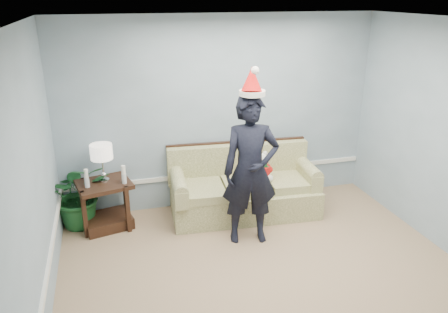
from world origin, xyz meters
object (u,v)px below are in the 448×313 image
(side_table, at_px, (107,210))
(man, at_px, (250,171))
(houseplant, at_px, (79,194))
(sofa, at_px, (243,189))
(teddy_bear, at_px, (261,170))
(table_lamp, at_px, (101,153))

(side_table, xyz_separation_m, man, (1.73, -0.80, 0.68))
(side_table, distance_m, houseplant, 0.41)
(sofa, distance_m, man, 0.96)
(sofa, distance_m, houseplant, 2.22)
(sofa, xyz_separation_m, man, (-0.15, -0.73, 0.60))
(side_table, distance_m, man, 2.02)
(side_table, bearing_deg, teddy_bear, -4.46)
(houseplant, bearing_deg, sofa, -5.32)
(sofa, bearing_deg, houseplant, 178.93)
(side_table, relative_size, man, 0.41)
(man, bearing_deg, table_lamp, 163.14)
(sofa, relative_size, teddy_bear, 4.95)
(side_table, relative_size, table_lamp, 1.53)
(houseplant, bearing_deg, side_table, -23.11)
(houseplant, height_order, man, man)
(table_lamp, relative_size, man, 0.27)
(sofa, height_order, houseplant, sofa)
(table_lamp, height_order, teddy_bear, table_lamp)
(houseplant, relative_size, man, 0.49)
(sofa, height_order, man, man)
(sofa, bearing_deg, table_lamp, -179.34)
(side_table, height_order, man, man)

